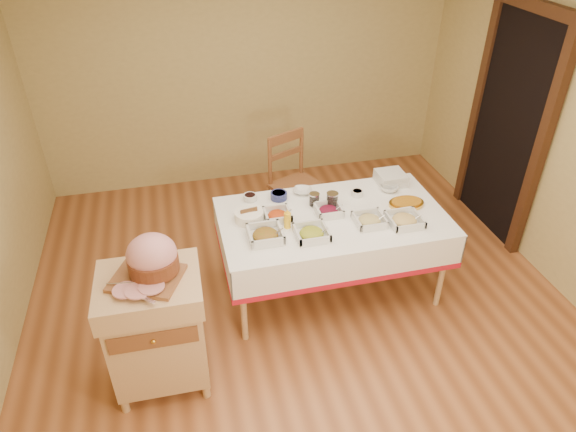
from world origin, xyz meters
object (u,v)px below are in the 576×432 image
at_px(dining_table, 332,232).
at_px(preserve_jar_right, 332,200).
at_px(butcher_cart, 156,326).
at_px(brass_platter, 406,203).
at_px(dining_chair, 295,183).
at_px(bread_basket, 249,216).
at_px(plate_stack, 391,178).
at_px(preserve_jar_left, 314,200).
at_px(ham_on_board, 151,260).
at_px(mustard_bottle, 287,220).

height_order(dining_table, preserve_jar_right, preserve_jar_right).
bearing_deg(butcher_cart, brass_platter, 17.85).
relative_size(dining_chair, bread_basket, 4.40).
relative_size(preserve_jar_right, plate_stack, 0.52).
distance_m(preserve_jar_left, bread_basket, 0.57).
bearing_deg(preserve_jar_left, ham_on_board, -147.84).
bearing_deg(dining_table, butcher_cart, -155.36).
xyz_separation_m(preserve_jar_right, plate_stack, (0.62, 0.24, -0.01)).
distance_m(bread_basket, plate_stack, 1.35).
relative_size(dining_table, brass_platter, 6.08).
bearing_deg(mustard_bottle, bread_basket, 148.72).
xyz_separation_m(ham_on_board, preserve_jar_left, (1.30, 0.81, -0.25)).
distance_m(dining_table, ham_on_board, 1.60).
height_order(dining_table, preserve_jar_left, preserve_jar_left).
bearing_deg(dining_table, preserve_jar_right, 75.45).
relative_size(preserve_jar_right, bread_basket, 0.55).
relative_size(dining_table, preserve_jar_right, 14.54).
bearing_deg(preserve_jar_right, brass_platter, -11.88).
distance_m(preserve_jar_left, plate_stack, 0.78).
distance_m(dining_table, dining_chair, 0.98).
distance_m(dining_chair, bread_basket, 1.11).
relative_size(dining_table, butcher_cart, 1.96).
height_order(butcher_cart, dining_chair, dining_chair).
relative_size(butcher_cart, bread_basket, 4.06).
bearing_deg(mustard_bottle, preserve_jar_right, 26.17).
xyz_separation_m(preserve_jar_left, plate_stack, (0.76, 0.19, 0.00)).
xyz_separation_m(butcher_cart, plate_stack, (2.10, 1.04, 0.28)).
relative_size(dining_chair, ham_on_board, 2.26).
bearing_deg(plate_stack, ham_on_board, -153.89).
distance_m(dining_chair, mustard_bottle, 1.15).
bearing_deg(dining_chair, dining_table, -86.50).
relative_size(bread_basket, brass_platter, 0.76).
bearing_deg(ham_on_board, bread_basket, 44.37).
bearing_deg(bread_basket, brass_platter, -3.53).
height_order(bread_basket, plate_stack, same).
xyz_separation_m(dining_chair, ham_on_board, (-1.34, -1.60, 0.54)).
relative_size(dining_chair, preserve_jar_right, 8.05).
xyz_separation_m(ham_on_board, brass_platter, (2.04, 0.64, -0.28)).
height_order(preserve_jar_left, plate_stack, preserve_jar_left).
bearing_deg(preserve_jar_right, plate_stack, 21.46).
bearing_deg(preserve_jar_left, brass_platter, -13.51).
xyz_separation_m(plate_stack, brass_platter, (-0.02, -0.37, -0.03)).
distance_m(ham_on_board, preserve_jar_left, 1.55).
height_order(dining_table, butcher_cart, butcher_cart).
relative_size(butcher_cart, ham_on_board, 2.09).
relative_size(dining_table, preserve_jar_left, 16.44).
relative_size(ham_on_board, plate_stack, 1.87).
height_order(bread_basket, brass_platter, bread_basket).
distance_m(dining_table, preserve_jar_left, 0.30).
distance_m(butcher_cart, preserve_jar_left, 1.61).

